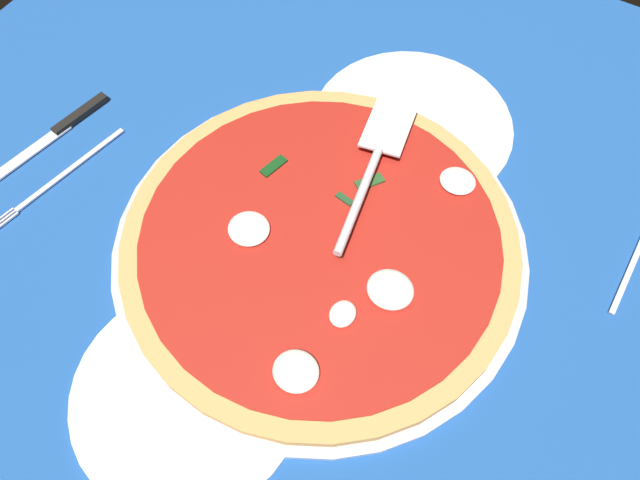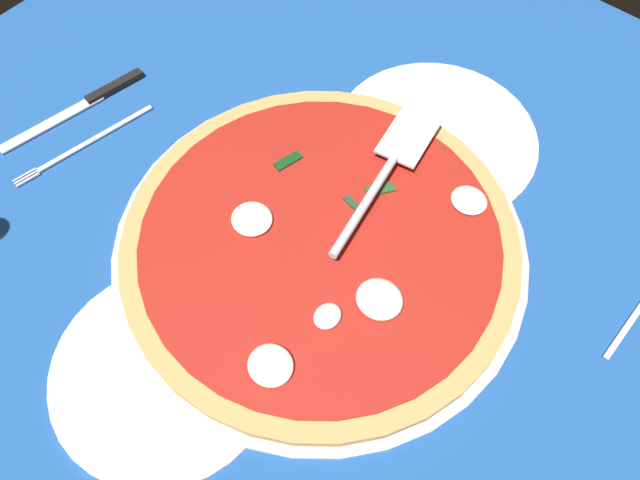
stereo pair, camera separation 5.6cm
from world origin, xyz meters
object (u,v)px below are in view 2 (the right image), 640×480
pizza_server (386,172)px  dinner_plate_left (435,138)px  pizza (321,242)px  place_setting_near (86,124)px  dinner_plate_right (166,370)px

pizza_server → dinner_plate_left: bearing=-11.6°
pizza → place_setting_near: 34.47cm
dinner_plate_right → pizza_server: (-31.11, 3.35, 3.77)cm
dinner_plate_right → pizza_server: size_ratio=1.00×
pizza_server → place_setting_near: 38.24cm
dinner_plate_right → place_setting_near: size_ratio=1.04×
dinner_plate_left → place_setting_near: (26.30, -34.72, -0.15)cm
pizza → dinner_plate_right: bearing=-7.8°
dinner_plate_right → pizza: size_ratio=0.53×
dinner_plate_left → dinner_plate_right: same height
dinner_plate_left → place_setting_near: size_ratio=1.14×
pizza → pizza_server: pizza_server is taller
dinner_plate_right → pizza_server: bearing=173.8°
dinner_plate_right → place_setting_near: place_setting_near is taller
pizza → place_setting_near: size_ratio=1.98×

